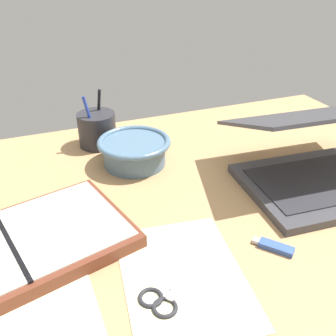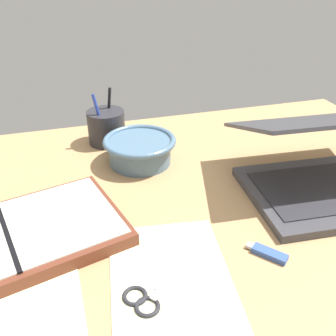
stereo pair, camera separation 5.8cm
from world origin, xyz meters
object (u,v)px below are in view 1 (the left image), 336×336
(laptop, at_px, (320,159))
(pen_cup, at_px, (97,129))
(scissors, at_px, (165,295))
(bowl, at_px, (134,150))
(planner, at_px, (12,250))

(laptop, xyz_separation_m, pen_cup, (-0.42, 0.36, -0.01))
(laptop, bearing_deg, scissors, -152.84)
(bowl, xyz_separation_m, scissors, (-0.08, -0.41, -0.03))
(scissors, bearing_deg, laptop, -5.63)
(planner, bearing_deg, pen_cup, 43.89)
(pen_cup, height_order, planner, pen_cup)
(laptop, height_order, pen_cup, laptop)
(laptop, bearing_deg, pen_cup, 143.81)
(laptop, distance_m, pen_cup, 0.56)
(laptop, bearing_deg, bowl, 152.40)
(pen_cup, distance_m, planner, 0.44)
(planner, bearing_deg, bowl, 24.50)
(laptop, distance_m, planner, 0.65)
(pen_cup, relative_size, scissors, 1.05)
(planner, xyz_separation_m, scissors, (0.21, -0.18, -0.01))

